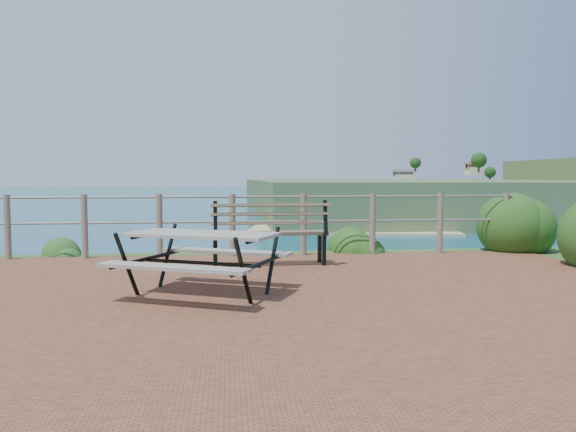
% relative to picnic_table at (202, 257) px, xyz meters
% --- Properties ---
extents(ground, '(10.00, 7.00, 0.12)m').
position_rel_picnic_table_xyz_m(ground, '(0.35, -0.40, -0.43)').
color(ground, brown).
rests_on(ground, ground).
extents(ocean, '(1200.00, 1200.00, 0.00)m').
position_rel_picnic_table_xyz_m(ocean, '(0.35, 199.60, -0.43)').
color(ocean, '#157581').
rests_on(ocean, ground).
extents(safety_railing, '(9.40, 0.10, 1.00)m').
position_rel_picnic_table_xyz_m(safety_railing, '(0.35, 2.95, 0.14)').
color(safety_railing, '#6B5B4C').
rests_on(safety_railing, ground).
extents(picnic_table, '(1.72, 1.27, 0.67)m').
position_rel_picnic_table_xyz_m(picnic_table, '(0.00, 0.00, 0.00)').
color(picnic_table, gray).
rests_on(picnic_table, ground).
extents(park_bench, '(1.69, 0.50, 0.94)m').
position_rel_picnic_table_xyz_m(park_bench, '(0.87, 1.96, 0.19)').
color(park_bench, brown).
rests_on(park_bench, ground).
extents(shrub_right_edge, '(1.19, 1.19, 1.70)m').
position_rel_picnic_table_xyz_m(shrub_right_edge, '(5.36, 3.16, -0.43)').
color(shrub_right_edge, '#1A4314').
rests_on(shrub_right_edge, ground).
extents(shrub_lip_west, '(0.66, 0.66, 0.36)m').
position_rel_picnic_table_xyz_m(shrub_lip_west, '(-2.44, 3.52, -0.43)').
color(shrub_lip_west, '#1C4A1D').
rests_on(shrub_lip_west, ground).
extents(shrub_lip_east, '(0.84, 0.84, 0.60)m').
position_rel_picnic_table_xyz_m(shrub_lip_east, '(2.46, 3.43, -0.43)').
color(shrub_lip_east, '#1A4314').
rests_on(shrub_lip_east, ground).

